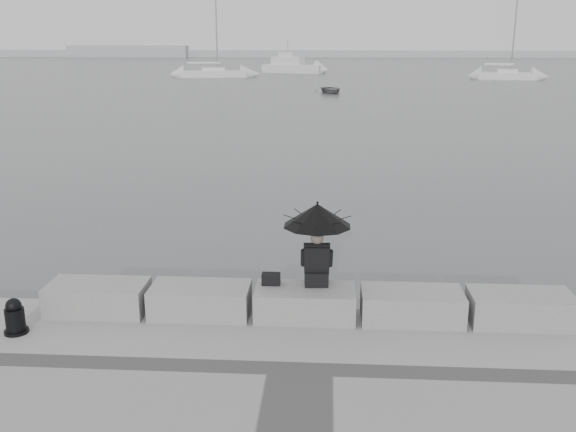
# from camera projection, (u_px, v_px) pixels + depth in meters

# --- Properties ---
(ground) EXTENTS (360.00, 360.00, 0.00)m
(ground) POSITION_uv_depth(u_px,v_px,m) (306.00, 333.00, 10.93)
(ground) COLOR #4E5153
(ground) RESTS_ON ground
(stone_block_far_left) EXTENTS (1.60, 0.80, 0.50)m
(stone_block_far_left) POSITION_uv_depth(u_px,v_px,m) (98.00, 298.00, 10.51)
(stone_block_far_left) COLOR gray
(stone_block_far_left) RESTS_ON promenade
(stone_block_left) EXTENTS (1.60, 0.80, 0.50)m
(stone_block_left) POSITION_uv_depth(u_px,v_px,m) (200.00, 300.00, 10.40)
(stone_block_left) COLOR gray
(stone_block_left) RESTS_ON promenade
(stone_block_centre) EXTENTS (1.60, 0.80, 0.50)m
(stone_block_centre) POSITION_uv_depth(u_px,v_px,m) (305.00, 303.00, 10.30)
(stone_block_centre) COLOR gray
(stone_block_centre) RESTS_ON promenade
(stone_block_right) EXTENTS (1.60, 0.80, 0.50)m
(stone_block_right) POSITION_uv_depth(u_px,v_px,m) (412.00, 306.00, 10.19)
(stone_block_right) COLOR gray
(stone_block_right) RESTS_ON promenade
(stone_block_far_right) EXTENTS (1.60, 0.80, 0.50)m
(stone_block_far_right) POSITION_uv_depth(u_px,v_px,m) (521.00, 309.00, 10.09)
(stone_block_far_right) COLOR gray
(stone_block_far_right) RESTS_ON promenade
(seated_person) EXTENTS (1.10, 1.10, 1.39)m
(seated_person) POSITION_uv_depth(u_px,v_px,m) (317.00, 226.00, 10.14)
(seated_person) COLOR black
(seated_person) RESTS_ON stone_block_centre
(bag) EXTENTS (0.30, 0.17, 0.19)m
(bag) POSITION_uv_depth(u_px,v_px,m) (271.00, 279.00, 10.38)
(bag) COLOR black
(bag) RESTS_ON stone_block_centre
(mooring_bollard) EXTENTS (0.36, 0.36, 0.57)m
(mooring_bollard) POSITION_uv_depth(u_px,v_px,m) (15.00, 319.00, 9.75)
(mooring_bollard) COLOR black
(mooring_bollard) RESTS_ON promenade
(distant_landmass) EXTENTS (180.00, 8.00, 2.80)m
(distant_landmass) POSITION_uv_depth(u_px,v_px,m) (296.00, 53.00, 159.68)
(distant_landmass) COLOR #A6A9AB
(distant_landmass) RESTS_ON ground
(sailboat_left) EXTENTS (8.45, 3.69, 12.90)m
(sailboat_left) POSITION_uv_depth(u_px,v_px,m) (214.00, 73.00, 80.11)
(sailboat_left) COLOR silver
(sailboat_left) RESTS_ON ground
(sailboat_right) EXTENTS (6.90, 3.39, 12.90)m
(sailboat_right) POSITION_uv_depth(u_px,v_px,m) (507.00, 75.00, 75.97)
(sailboat_right) COLOR silver
(sailboat_right) RESTS_ON ground
(motor_cruiser) EXTENTS (9.00, 5.35, 4.50)m
(motor_cruiser) POSITION_uv_depth(u_px,v_px,m) (293.00, 66.00, 89.77)
(motor_cruiser) COLOR silver
(motor_cruiser) RESTS_ON ground
(dinghy) EXTENTS (3.86, 2.52, 0.60)m
(dinghy) POSITION_uv_depth(u_px,v_px,m) (331.00, 90.00, 57.58)
(dinghy) COLOR gray
(dinghy) RESTS_ON ground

